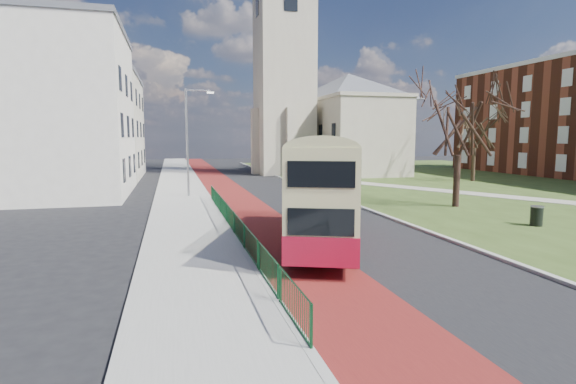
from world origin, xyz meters
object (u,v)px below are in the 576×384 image
object	(u,v)px
litter_bin	(537,216)
winter_tree_far	(475,122)
winter_tree_near	(460,114)
bus	(327,185)
streetlamp	(189,137)

from	to	relation	value
litter_bin	winter_tree_far	bearing A→B (deg)	60.25
winter_tree_near	litter_bin	xyz separation A→B (m)	(0.06, -6.68, -5.49)
bus	winter_tree_near	size ratio (longest dim) A/B	1.24
streetlamp	bus	distance (m)	17.56
bus	litter_bin	world-z (taller)	bus
winter_tree_near	winter_tree_far	bearing A→B (deg)	50.06
bus	winter_tree_near	xyz separation A→B (m)	(11.57, 7.49, 3.53)
bus	litter_bin	distance (m)	11.83
bus	winter_tree_far	distance (m)	32.69
bus	winter_tree_near	world-z (taller)	winter_tree_near
streetlamp	winter_tree_far	world-z (taller)	winter_tree_far
litter_bin	bus	bearing A→B (deg)	-176.04
winter_tree_far	litter_bin	xyz separation A→B (m)	(-12.17, -21.30, -5.59)
streetlamp	winter_tree_near	bearing A→B (deg)	-28.99
bus	litter_bin	bearing A→B (deg)	25.72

